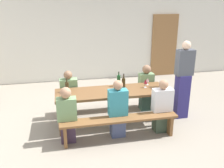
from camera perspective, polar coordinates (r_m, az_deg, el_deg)
The scene contains 17 objects.
ground_plane at distance 5.48m, azimuth -0.00°, elevation -8.94°, with size 24.00×24.00×0.00m, color gray.
back_wall at distance 8.19m, azimuth -5.02°, elevation 12.10°, with size 14.00×0.20×3.20m, color silver.
wooden_door at distance 8.82m, azimuth 11.92°, elevation 8.64°, with size 0.90×0.06×2.10m, color olive.
tasting_table at distance 5.20m, azimuth -0.00°, elevation -2.35°, with size 2.35×0.75×0.75m.
bench_near at distance 4.73m, azimuth 1.75°, elevation -8.80°, with size 2.25×0.30×0.45m.
bench_far at distance 5.93m, azimuth -1.38°, elevation -2.85°, with size 2.25×0.30×0.45m.
wine_bottle_0 at distance 5.42m, azimuth 1.56°, elevation 0.82°, with size 0.08×0.08×0.32m.
wine_bottle_1 at distance 5.16m, azimuth -10.32°, elevation -0.63°, with size 0.08×0.08×0.31m.
wine_bottle_2 at distance 5.34m, azimuth 2.68°, elevation 0.33°, with size 0.08×0.08×0.30m.
wine_glass_0 at distance 5.56m, azimuth 8.23°, elevation 0.86°, with size 0.06×0.06×0.15m.
wine_glass_1 at distance 5.37m, azimuth 7.73°, elevation 0.56°, with size 0.08×0.08×0.19m.
seated_guest_near_0 at distance 4.68m, azimuth -10.32°, elevation -7.29°, with size 0.36×0.24×1.08m.
seated_guest_near_1 at distance 4.78m, azimuth 1.35°, elevation -6.05°, with size 0.36×0.24×1.15m.
seated_guest_near_2 at distance 5.06m, azimuth 11.42°, elevation -5.33°, with size 0.39×0.24×1.10m.
seated_guest_far_0 at distance 5.65m, azimuth -9.84°, elevation -2.64°, with size 0.39×0.24×1.09m.
seated_guest_far_1 at distance 5.97m, azimuth 7.79°, elevation -1.05°, with size 0.34×0.24×1.12m.
standing_host at distance 5.67m, azimuth 16.04°, elevation 0.57°, with size 0.37×0.24×1.75m.
Camera 1 is at (-1.02, -4.74, 2.56)m, focal length 39.68 mm.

